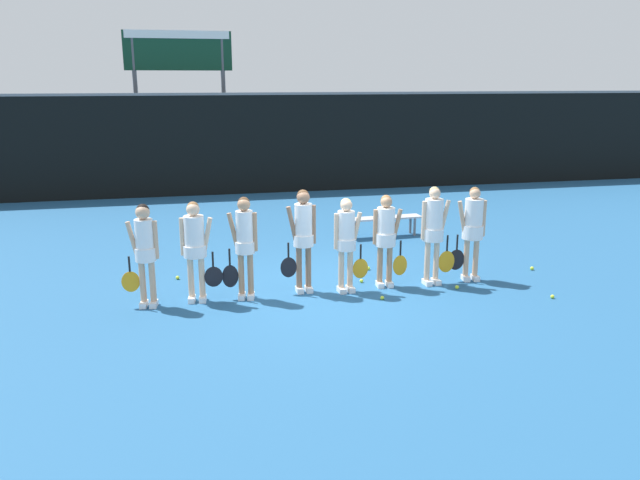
{
  "coord_description": "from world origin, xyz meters",
  "views": [
    {
      "loc": [
        -2.31,
        -10.12,
        3.65
      ],
      "look_at": [
        -0.06,
        0.0,
        0.94
      ],
      "focal_mm": 35.0,
      "sensor_mm": 36.0,
      "label": 1
    }
  ],
  "objects_px": {
    "player_5": "(386,233)",
    "tennis_ball_3": "(368,268)",
    "scoreboard": "(179,67)",
    "player_7": "(473,226)",
    "tennis_ball_6": "(457,287)",
    "player_6": "(434,228)",
    "player_1": "(195,243)",
    "tennis_ball_1": "(382,298)",
    "player_0": "(145,247)",
    "player_2": "(244,240)",
    "player_3": "(303,232)",
    "tennis_ball_0": "(552,297)",
    "tennis_ball_5": "(532,268)",
    "tennis_ball_2": "(361,281)",
    "bench_courtside": "(383,220)",
    "tennis_ball_4": "(178,278)",
    "player_4": "(346,238)"
  },
  "relations": [
    {
      "from": "player_0",
      "to": "player_6",
      "type": "xyz_separation_m",
      "value": [
        4.99,
        0.07,
        0.04
      ]
    },
    {
      "from": "tennis_ball_4",
      "to": "bench_courtside",
      "type": "bearing_deg",
      "value": 25.57
    },
    {
      "from": "scoreboard",
      "to": "player_2",
      "type": "distance_m",
      "value": 11.99
    },
    {
      "from": "tennis_ball_2",
      "to": "tennis_ball_0",
      "type": "bearing_deg",
      "value": -27.44
    },
    {
      "from": "tennis_ball_3",
      "to": "tennis_ball_6",
      "type": "bearing_deg",
      "value": -49.76
    },
    {
      "from": "bench_courtside",
      "to": "player_3",
      "type": "bearing_deg",
      "value": -129.79
    },
    {
      "from": "player_5",
      "to": "tennis_ball_1",
      "type": "distance_m",
      "value": 1.19
    },
    {
      "from": "player_0",
      "to": "tennis_ball_1",
      "type": "distance_m",
      "value": 4.01
    },
    {
      "from": "player_4",
      "to": "tennis_ball_1",
      "type": "distance_m",
      "value": 1.2
    },
    {
      "from": "scoreboard",
      "to": "player_5",
      "type": "xyz_separation_m",
      "value": [
        3.37,
        -11.48,
        -3.01
      ]
    },
    {
      "from": "player_2",
      "to": "tennis_ball_2",
      "type": "xyz_separation_m",
      "value": [
        2.16,
        0.37,
        -1.0
      ]
    },
    {
      "from": "bench_courtside",
      "to": "tennis_ball_4",
      "type": "distance_m",
      "value": 5.28
    },
    {
      "from": "player_1",
      "to": "tennis_ball_6",
      "type": "xyz_separation_m",
      "value": [
        4.52,
        -0.38,
        -0.98
      ]
    },
    {
      "from": "player_0",
      "to": "player_7",
      "type": "relative_size",
      "value": 0.98
    },
    {
      "from": "scoreboard",
      "to": "player_0",
      "type": "distance_m",
      "value": 12.02
    },
    {
      "from": "player_1",
      "to": "player_6",
      "type": "xyz_separation_m",
      "value": [
        4.19,
        -0.01,
        0.05
      ]
    },
    {
      "from": "scoreboard",
      "to": "tennis_ball_6",
      "type": "bearing_deg",
      "value": -68.99
    },
    {
      "from": "player_2",
      "to": "tennis_ball_6",
      "type": "relative_size",
      "value": 25.14
    },
    {
      "from": "tennis_ball_6",
      "to": "tennis_ball_2",
      "type": "bearing_deg",
      "value": 155.32
    },
    {
      "from": "tennis_ball_0",
      "to": "tennis_ball_2",
      "type": "bearing_deg",
      "value": 152.56
    },
    {
      "from": "scoreboard",
      "to": "player_3",
      "type": "relative_size",
      "value": 2.82
    },
    {
      "from": "tennis_ball_2",
      "to": "tennis_ball_4",
      "type": "distance_m",
      "value": 3.43
    },
    {
      "from": "tennis_ball_3",
      "to": "tennis_ball_4",
      "type": "distance_m",
      "value": 3.65
    },
    {
      "from": "scoreboard",
      "to": "player_6",
      "type": "xyz_separation_m",
      "value": [
        4.24,
        -11.55,
        -2.93
      ]
    },
    {
      "from": "player_2",
      "to": "tennis_ball_0",
      "type": "xyz_separation_m",
      "value": [
        5.1,
        -1.16,
        -1.0
      ]
    },
    {
      "from": "player_7",
      "to": "tennis_ball_6",
      "type": "relative_size",
      "value": 25.05
    },
    {
      "from": "tennis_ball_1",
      "to": "tennis_ball_4",
      "type": "relative_size",
      "value": 0.96
    },
    {
      "from": "player_4",
      "to": "tennis_ball_6",
      "type": "xyz_separation_m",
      "value": [
        1.97,
        -0.31,
        -0.94
      ]
    },
    {
      "from": "player_4",
      "to": "tennis_ball_5",
      "type": "relative_size",
      "value": 23.16
    },
    {
      "from": "player_2",
      "to": "tennis_ball_0",
      "type": "distance_m",
      "value": 5.32
    },
    {
      "from": "player_2",
      "to": "player_5",
      "type": "xyz_separation_m",
      "value": [
        2.51,
        0.1,
        -0.05
      ]
    },
    {
      "from": "player_6",
      "to": "tennis_ball_3",
      "type": "xyz_separation_m",
      "value": [
        -0.87,
        1.06,
        -1.02
      ]
    },
    {
      "from": "player_0",
      "to": "player_6",
      "type": "distance_m",
      "value": 4.99
    },
    {
      "from": "player_3",
      "to": "tennis_ball_3",
      "type": "bearing_deg",
      "value": 32.04
    },
    {
      "from": "player_1",
      "to": "tennis_ball_1",
      "type": "distance_m",
      "value": 3.27
    },
    {
      "from": "player_4",
      "to": "tennis_ball_0",
      "type": "distance_m",
      "value": 3.65
    },
    {
      "from": "player_2",
      "to": "tennis_ball_5",
      "type": "xyz_separation_m",
      "value": [
        5.63,
        0.38,
        -0.99
      ]
    },
    {
      "from": "tennis_ball_1",
      "to": "tennis_ball_3",
      "type": "distance_m",
      "value": 1.69
    },
    {
      "from": "tennis_ball_0",
      "to": "scoreboard",
      "type": "bearing_deg",
      "value": 115.08
    },
    {
      "from": "player_0",
      "to": "bench_courtside",
      "type": "bearing_deg",
      "value": 43.07
    },
    {
      "from": "tennis_ball_3",
      "to": "tennis_ball_6",
      "type": "height_order",
      "value": "tennis_ball_6"
    },
    {
      "from": "tennis_ball_0",
      "to": "tennis_ball_5",
      "type": "bearing_deg",
      "value": 70.97
    },
    {
      "from": "player_3",
      "to": "tennis_ball_1",
      "type": "relative_size",
      "value": 27.34
    },
    {
      "from": "scoreboard",
      "to": "tennis_ball_2",
      "type": "distance_m",
      "value": 12.27
    },
    {
      "from": "player_2",
      "to": "player_3",
      "type": "distance_m",
      "value": 1.03
    },
    {
      "from": "player_1",
      "to": "tennis_ball_1",
      "type": "xyz_separation_m",
      "value": [
        3.05,
        -0.62,
        -0.98
      ]
    },
    {
      "from": "player_6",
      "to": "tennis_ball_3",
      "type": "bearing_deg",
      "value": 126.74
    },
    {
      "from": "player_5",
      "to": "tennis_ball_3",
      "type": "distance_m",
      "value": 1.37
    },
    {
      "from": "player_7",
      "to": "player_3",
      "type": "bearing_deg",
      "value": -174.52
    },
    {
      "from": "tennis_ball_0",
      "to": "tennis_ball_2",
      "type": "relative_size",
      "value": 1.0
    }
  ]
}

